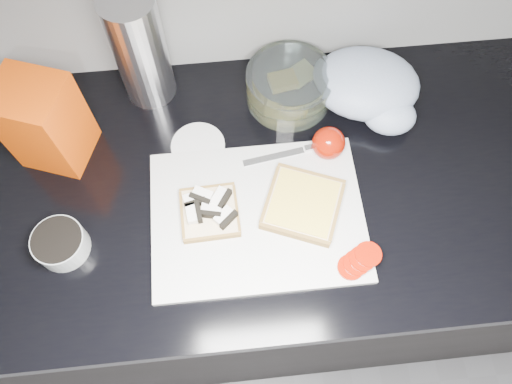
% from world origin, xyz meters
% --- Properties ---
extents(base_cabinet, '(3.50, 0.60, 0.86)m').
position_xyz_m(base_cabinet, '(0.00, 1.20, 0.43)').
color(base_cabinet, black).
rests_on(base_cabinet, ground).
extents(countertop, '(3.50, 0.64, 0.04)m').
position_xyz_m(countertop, '(0.00, 1.20, 0.88)').
color(countertop, black).
rests_on(countertop, base_cabinet).
extents(cutting_board, '(0.40, 0.30, 0.01)m').
position_xyz_m(cutting_board, '(-0.00, 1.12, 0.91)').
color(cutting_board, silver).
rests_on(cutting_board, countertop).
extents(bread_left, '(0.12, 0.12, 0.03)m').
position_xyz_m(bread_left, '(-0.09, 1.13, 0.92)').
color(bread_left, beige).
rests_on(bread_left, cutting_board).
extents(bread_right, '(0.18, 0.18, 0.02)m').
position_xyz_m(bread_right, '(0.08, 1.13, 0.92)').
color(bread_right, beige).
rests_on(bread_right, cutting_board).
extents(tomato_slices, '(0.09, 0.07, 0.02)m').
position_xyz_m(tomato_slices, '(0.17, 1.01, 0.92)').
color(tomato_slices, '#9F1403').
rests_on(tomato_slices, cutting_board).
extents(knife, '(0.18, 0.04, 0.01)m').
position_xyz_m(knife, '(0.09, 1.25, 0.91)').
color(knife, silver).
rests_on(knife, cutting_board).
extents(seed_tub, '(0.10, 0.10, 0.05)m').
position_xyz_m(seed_tub, '(-0.36, 1.09, 0.93)').
color(seed_tub, '#A6ACAB').
rests_on(seed_tub, countertop).
extents(tub_lid, '(0.14, 0.14, 0.01)m').
position_xyz_m(tub_lid, '(-0.11, 1.28, 0.90)').
color(tub_lid, silver).
rests_on(tub_lid, countertop).
extents(glass_bowl, '(0.18, 0.18, 0.07)m').
position_xyz_m(glass_bowl, '(0.09, 1.39, 0.94)').
color(glass_bowl, silver).
rests_on(glass_bowl, countertop).
extents(bread_bag, '(0.15, 0.15, 0.19)m').
position_xyz_m(bread_bag, '(-0.38, 1.31, 1.00)').
color(bread_bag, red).
rests_on(bread_bag, countertop).
extents(steel_canister, '(0.10, 0.10, 0.25)m').
position_xyz_m(steel_canister, '(-0.20, 1.44, 1.02)').
color(steel_canister, silver).
rests_on(steel_canister, countertop).
extents(grocery_bag, '(0.26, 0.24, 0.10)m').
position_xyz_m(grocery_bag, '(0.25, 1.36, 0.95)').
color(grocery_bag, '#ABB9D3').
rests_on(grocery_bag, countertop).
extents(whole_tomatoes, '(0.07, 0.07, 0.07)m').
position_xyz_m(whole_tomatoes, '(0.15, 1.25, 0.93)').
color(whole_tomatoes, '#9F1403').
rests_on(whole_tomatoes, countertop).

